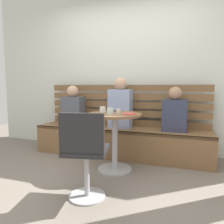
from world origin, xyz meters
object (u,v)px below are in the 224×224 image
Objects in this scene: cafe_table at (115,131)px; cup_glass_short at (110,111)px; person_adult at (120,105)px; plate_small at (129,114)px; white_chair at (85,153)px; person_child_middle at (73,108)px; booth_bench at (120,142)px; person_child_left at (175,112)px; phone_on_table at (114,111)px; cup_ceramic_white at (103,109)px; cup_espresso_small at (118,111)px.

cafe_table is 0.29m from cup_glass_short.
plate_small is (0.31, -0.64, -0.04)m from person_adult.
person_child_middle reaches higher than white_chair.
booth_bench is 0.91m from cup_glass_short.
plate_small reaches higher than cafe_table.
booth_bench is 0.94m from person_child_left.
phone_on_table reaches higher than cafe_table.
white_chair is at bearing -57.04° from person_child_middle.
cafe_table is 0.95m from person_child_left.
cup_ceramic_white reaches higher than phone_on_table.
person_child_left reaches higher than phone_on_table.
phone_on_table is (-0.78, -0.39, 0.02)m from person_child_left.
white_chair is 5.00× the size of plate_small.
cafe_table is at bearing 172.37° from plate_small.
cup_glass_short is 0.28m from cup_ceramic_white.
cup_ceramic_white is at bearing 130.56° from cup_glass_short.
booth_bench is 4.25× the size of person_child_left.
phone_on_table is at bearing -86.85° from booth_bench.
booth_bench is 0.57m from person_adult.
plate_small is 1.21× the size of phone_on_table.
person_child_left is 3.73× the size of plate_small.
cup_espresso_small is 0.33× the size of plate_small.
person_child_middle is 8.16× the size of cup_ceramic_white.
person_child_middle reaches higher than person_child_left.
person_child_middle is 1.28m from plate_small.
cup_glass_short is 0.57× the size of phone_on_table.
cup_glass_short is 1.43× the size of cup_espresso_small.
white_chair is 1.34× the size of person_child_left.
white_chair is at bearing 144.20° from phone_on_table.
cup_ceramic_white is 0.57× the size of phone_on_table.
cup_espresso_small is 0.24m from cup_ceramic_white.
person_adult is at bearing -35.36° from phone_on_table.
cup_espresso_small is at bearing 85.89° from white_chair.
cup_glass_short is 0.35m from phone_on_table.
white_chair is 1.69m from person_child_middle.
person_adult is at bearing 179.70° from person_child_left.
person_child_left is at bearing 63.37° from white_chair.
booth_bench is 0.66m from cafe_table.
phone_on_table is at bearing 93.72° from white_chair.
phone_on_table is at bearing 112.06° from cafe_table.
cup_espresso_small is at bearing -75.15° from person_adult.
cup_espresso_small is (0.15, -0.56, 0.55)m from booth_bench.
booth_bench is at bearing 97.42° from cup_glass_short.
white_chair is at bearing -94.11° from cup_espresso_small.
cup_glass_short is at bearing 89.54° from white_chair.
cup_ceramic_white is (-0.20, 0.09, 0.26)m from cafe_table.
plate_small is at bearing -128.00° from person_child_left.
cup_espresso_small reaches higher than booth_bench.
person_child_left is at bearing -0.30° from person_adult.
phone_on_table is at bearing 123.72° from cup_espresso_small.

